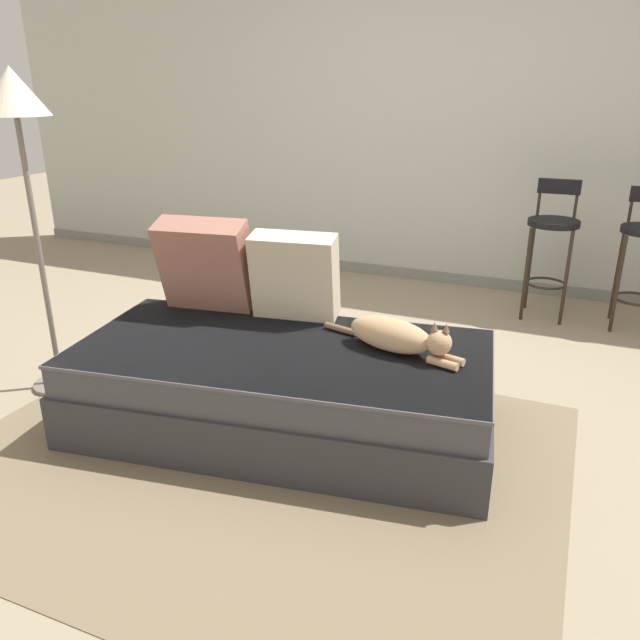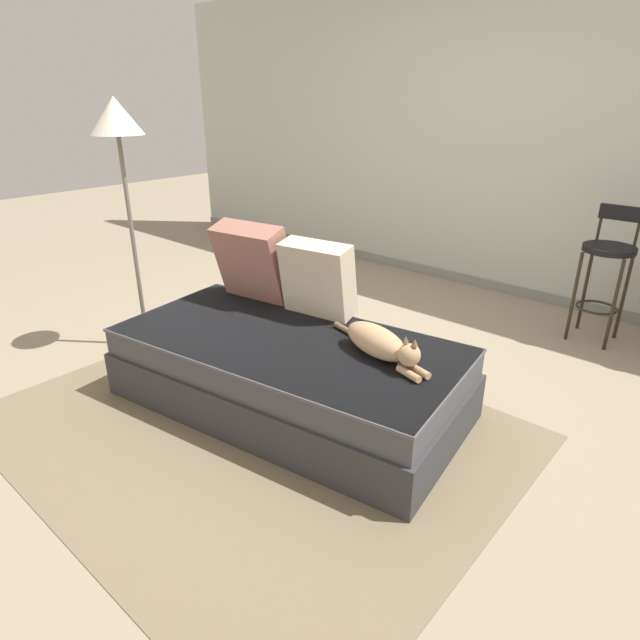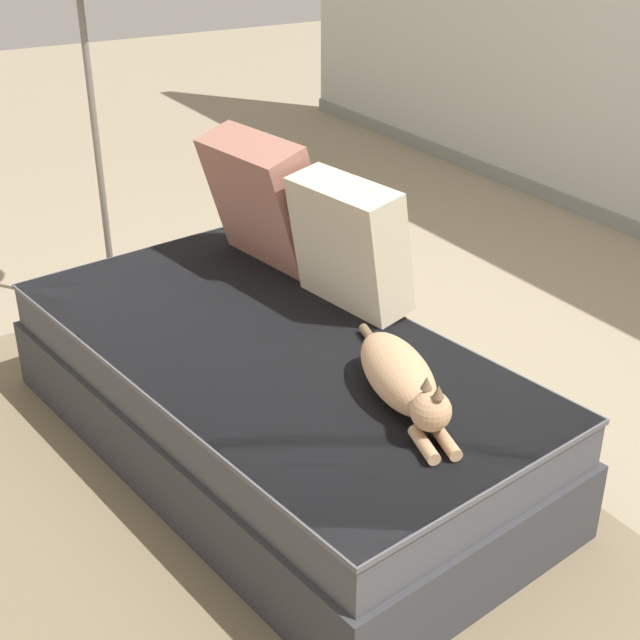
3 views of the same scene
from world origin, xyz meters
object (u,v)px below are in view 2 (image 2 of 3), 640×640
object	(u,v)px
couch	(288,372)
throw_pillow_middle	(318,279)
throw_pillow_corner	(254,261)
bar_stool_near_window	(607,263)
floor_lamp	(119,141)
cat	(380,343)

from	to	relation	value
couch	throw_pillow_middle	bearing A→B (deg)	105.54
throw_pillow_corner	throw_pillow_middle	size ratio (longest dim) A/B	1.11
throw_pillow_middle	bar_stool_near_window	xyz separation A→B (m)	(1.13, 1.73, -0.08)
throw_pillow_corner	couch	bearing A→B (deg)	-27.18
couch	floor_lamp	xyz separation A→B (m)	(-1.32, -0.09, 1.16)
couch	floor_lamp	distance (m)	1.76
throw_pillow_corner	cat	xyz separation A→B (m)	(1.08, -0.14, -0.18)
throw_pillow_middle	cat	bearing A→B (deg)	-19.21
throw_pillow_corner	throw_pillow_middle	world-z (taller)	throw_pillow_corner
bar_stool_near_window	couch	bearing A→B (deg)	-116.03
cat	floor_lamp	size ratio (longest dim) A/B	0.44
couch	bar_stool_near_window	bearing A→B (deg)	63.97
throw_pillow_corner	cat	distance (m)	1.10
cat	bar_stool_near_window	bearing A→B (deg)	74.86
couch	throw_pillow_corner	size ratio (longest dim) A/B	4.01
throw_pillow_corner	throw_pillow_middle	bearing A→B (deg)	8.26
bar_stool_near_window	floor_lamp	size ratio (longest dim) A/B	0.58
cat	floor_lamp	world-z (taller)	floor_lamp
floor_lamp	throw_pillow_middle	bearing A→B (deg)	20.63
couch	throw_pillow_middle	world-z (taller)	throw_pillow_middle
throw_pillow_middle	cat	distance (m)	0.66
couch	throw_pillow_middle	size ratio (longest dim) A/B	4.46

